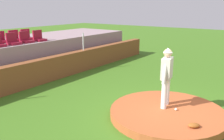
% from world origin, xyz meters
% --- Properties ---
extents(ground_plane, '(60.00, 60.00, 0.00)m').
position_xyz_m(ground_plane, '(0.00, 0.00, 0.00)').
color(ground_plane, '#3C6B1B').
extents(pitchers_mound, '(3.33, 3.33, 0.22)m').
position_xyz_m(pitchers_mound, '(0.00, 0.00, 0.11)').
color(pitchers_mound, '#AB5029').
rests_on(pitchers_mound, ground_plane).
extents(pitcher, '(0.82, 0.34, 1.77)m').
position_xyz_m(pitcher, '(0.22, 0.17, 1.25)').
color(pitcher, silver).
rests_on(pitcher, pitchers_mound).
extents(baseball, '(0.07, 0.07, 0.07)m').
position_xyz_m(baseball, '(0.10, -0.22, 0.26)').
color(baseball, white).
rests_on(baseball, pitchers_mound).
extents(fielding_glove, '(0.35, 0.36, 0.11)m').
position_xyz_m(fielding_glove, '(-0.62, -0.96, 0.28)').
color(fielding_glove, brown).
rests_on(fielding_glove, pitchers_mound).
extents(brick_barrier, '(16.24, 0.40, 1.02)m').
position_xyz_m(brick_barrier, '(0.00, 5.64, 0.51)').
color(brick_barrier, brown).
rests_on(brick_barrier, ground_plane).
extents(fence_post_right, '(0.06, 0.06, 0.87)m').
position_xyz_m(fence_post_right, '(2.71, 5.64, 1.45)').
color(fence_post_right, silver).
rests_on(fence_post_right, brick_barrier).
extents(bleacher_platform, '(14.76, 3.50, 1.57)m').
position_xyz_m(bleacher_platform, '(0.00, 8.11, 0.79)').
color(bleacher_platform, gray).
rests_on(bleacher_platform, ground_plane).
extents(stadium_chair_1, '(0.48, 0.44, 0.50)m').
position_xyz_m(stadium_chair_1, '(-0.33, 6.86, 1.73)').
color(stadium_chair_1, maroon).
rests_on(stadium_chair_1, bleacher_platform).
extents(stadium_chair_2, '(0.48, 0.44, 0.50)m').
position_xyz_m(stadium_chair_2, '(0.34, 6.91, 1.73)').
color(stadium_chair_2, maroon).
rests_on(stadium_chair_2, bleacher_platform).
extents(stadium_chair_3, '(0.48, 0.44, 0.50)m').
position_xyz_m(stadium_chair_3, '(1.03, 6.87, 1.73)').
color(stadium_chair_3, maroon).
rests_on(stadium_chair_3, bleacher_platform).
extents(stadium_chair_5, '(0.48, 0.44, 0.50)m').
position_xyz_m(stadium_chair_5, '(-0.33, 7.77, 1.73)').
color(stadium_chair_5, maroon).
rests_on(stadium_chair_5, bleacher_platform).
extents(stadium_chair_6, '(0.48, 0.44, 0.50)m').
position_xyz_m(stadium_chair_6, '(0.38, 7.79, 1.73)').
color(stadium_chair_6, maroon).
rests_on(stadium_chair_6, bleacher_platform).
extents(stadium_chair_7, '(0.48, 0.44, 0.50)m').
position_xyz_m(stadium_chair_7, '(1.02, 7.79, 1.73)').
color(stadium_chair_7, maroon).
rests_on(stadium_chair_7, bleacher_platform).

